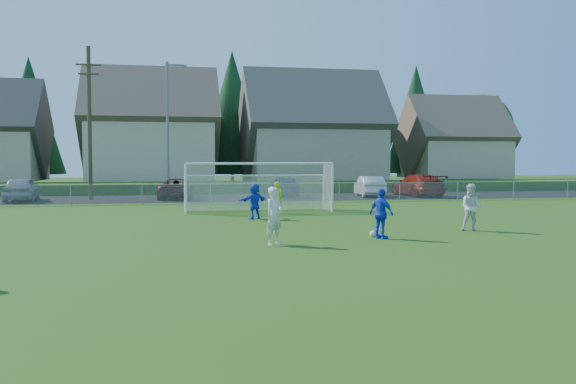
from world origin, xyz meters
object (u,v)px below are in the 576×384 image
object	(u,v)px
car_a	(22,189)
car_c	(177,189)
soccer_ball	(373,234)
player_blue_a	(381,214)
car_e	(284,186)
player_blue_b	(254,201)
car_f	(370,186)
goalkeeper	(277,197)
player_white_a	(274,216)
car_g	(417,185)
player_white_b	(472,208)
soccer_goal	(258,179)

from	to	relation	value
car_a	car_c	world-z (taller)	car_a
car_c	car_a	bearing A→B (deg)	6.91
soccer_ball	player_blue_a	bearing A→B (deg)	-77.41
car_e	player_blue_b	bearing A→B (deg)	77.79
car_a	car_f	distance (m)	23.22
goalkeeper	car_e	xyz separation A→B (m)	(2.83, 12.92, -0.03)
player_white_a	car_g	xyz separation A→B (m)	(14.45, 22.93, -0.11)
car_e	car_f	world-z (taller)	car_e
car_e	car_c	bearing A→B (deg)	8.71
goalkeeper	car_g	distance (m)	17.29
player_blue_b	goalkeeper	xyz separation A→B (m)	(1.47, 2.67, -0.02)
player_white_a	goalkeeper	size ratio (longest dim) A/B	1.15
player_blue_b	car_g	bearing A→B (deg)	-165.09
player_blue_b	car_a	world-z (taller)	player_blue_b
car_g	player_blue_a	bearing A→B (deg)	60.82
player_white_b	car_c	bearing A→B (deg)	142.26
car_a	car_f	world-z (taller)	car_a
player_white_a	player_blue_a	xyz separation A→B (m)	(3.74, 0.79, -0.06)
player_white_b	car_g	world-z (taller)	player_white_b
player_white_a	car_c	size ratio (longest dim) A/B	0.36
player_white_b	player_blue_b	world-z (taller)	player_white_b
car_e	soccer_goal	bearing A→B (deg)	76.00
soccer_ball	soccer_goal	distance (m)	11.41
soccer_ball	goalkeeper	size ratio (longest dim) A/B	0.14
player_blue_b	car_a	size ratio (longest dim) A/B	0.35
player_white_a	car_f	size ratio (longest dim) A/B	0.41
goalkeeper	car_g	world-z (taller)	car_g
player_white_b	goalkeeper	world-z (taller)	player_white_b
goalkeeper	car_f	distance (m)	15.06
player_blue_a	player_blue_b	distance (m)	8.14
player_white_b	player_blue_a	bearing A→B (deg)	-134.80
soccer_ball	car_g	world-z (taller)	car_g
goalkeeper	car_c	bearing A→B (deg)	-54.08
car_a	car_e	size ratio (longest dim) A/B	1.04
player_white_b	car_e	bearing A→B (deg)	123.44
car_a	car_g	distance (m)	26.78
player_blue_b	goalkeeper	size ratio (longest dim) A/B	1.02
player_blue_b	car_g	size ratio (longest dim) A/B	0.29
car_g	player_white_a	bearing A→B (deg)	54.41
goalkeeper	soccer_ball	bearing A→B (deg)	114.49
player_blue_b	soccer_goal	world-z (taller)	soccer_goal
player_white_a	player_blue_b	bearing A→B (deg)	49.97
car_g	car_c	bearing A→B (deg)	-4.04
player_white_a	player_blue_a	size ratio (longest dim) A/B	1.07
car_c	player_blue_a	bearing A→B (deg)	109.54
soccer_goal	car_f	bearing A→B (deg)	48.19
soccer_ball	player_white_b	xyz separation A→B (m)	(4.13, 0.92, 0.76)
player_blue_a	car_g	size ratio (longest dim) A/B	0.31
car_e	goalkeeper	bearing A→B (deg)	80.86
soccer_ball	player_white_b	bearing A→B (deg)	12.53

